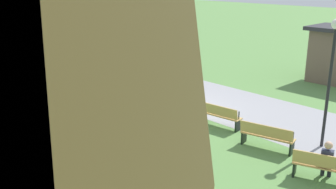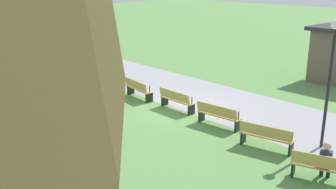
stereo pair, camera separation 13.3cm
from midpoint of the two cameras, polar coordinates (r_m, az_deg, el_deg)
The scene contains 11 objects.
ground_plane at distance 16.62m, azimuth 1.16°, elevation -2.26°, with size 120.00×120.00×0.00m, color #5B8C47.
path_paving at distance 18.19m, azimuth 6.27°, elevation -0.65°, with size 28.92×4.41×0.01m, color #939399.
bench_0 at distance 21.35m, azimuth -14.89°, elevation 2.83°, with size 1.81×1.04×0.89m.
bench_1 at distance 19.74m, azimuth -9.91°, elevation 2.02°, with size 1.81×0.86×0.89m.
bench_2 at distance 18.09m, azimuth -4.64°, elevation 0.86°, with size 1.80×0.67×0.89m.
bench_3 at distance 16.43m, azimuth 1.00°, elevation -0.76°, with size 1.75×0.47×0.89m.
bench_4 at distance 14.78m, azimuth 7.15°, elevation -2.95°, with size 1.80×0.67×0.89m.
bench_5 at distance 13.16m, azimuth 13.98°, elevation -5.89°, with size 1.81×0.86×0.89m.
bench_6 at distance 11.62m, azimuth 21.79°, elevation -9.82°, with size 1.81×1.04×0.89m.
person_seated at distance 11.68m, azimuth 21.94°, elevation -8.80°, with size 0.46×0.59×1.20m.
lamp_post at distance 13.27m, azimuth 22.62°, elevation 4.57°, with size 0.32×0.32×4.23m.
Camera 1 is at (11.21, -11.00, 5.46)m, focal length 41.64 mm.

